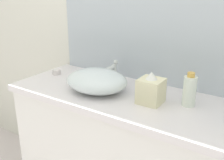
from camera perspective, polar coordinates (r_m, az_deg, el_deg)
The scene contains 7 objects.
bathroom_wall_rear at distance 1.78m, azimuth 5.43°, elevation 12.87°, with size 6.00×0.06×2.60m, color silver.
wall_mirror_panel at distance 1.68m, azimuth 8.57°, elevation 15.45°, with size 1.36×0.01×0.97m, color #B2BCC6.
sink_basin at distance 1.60m, azimuth -3.21°, elevation -0.14°, with size 0.37×0.31×0.13m, color silver.
faucet at distance 1.73m, azimuth 0.24°, elevation 2.02°, with size 0.03×0.12×0.14m.
lotion_bottle at distance 1.46m, azimuth 15.92°, elevation -2.14°, with size 0.07×0.07×0.18m.
tissue_box at distance 1.45m, azimuth 8.14°, elevation -2.01°, with size 0.13×0.13×0.17m.
candle_jar at distance 1.94m, azimuth -11.52°, elevation 1.66°, with size 0.06×0.06×0.03m, color silver.
Camera 1 is at (0.84, -0.83, 1.52)m, focal length 43.68 mm.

